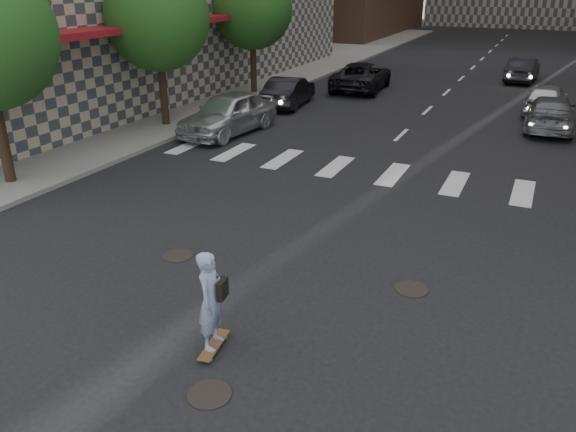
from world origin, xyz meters
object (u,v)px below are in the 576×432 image
at_px(silver_sedan, 228,113).
at_px(traffic_car_e, 522,70).
at_px(traffic_car_b, 550,113).
at_px(skateboarder, 212,301).
at_px(traffic_car_a, 289,91).
at_px(traffic_car_c, 362,76).
at_px(tree_c, 254,4).
at_px(traffic_car_d, 546,99).
at_px(tree_b, 160,12).

relative_size(silver_sedan, traffic_car_e, 1.15).
bearing_deg(traffic_car_b, skateboarder, 74.19).
distance_m(skateboarder, silver_sedan, 14.59).
xyz_separation_m(skateboarder, traffic_car_b, (4.74, 18.96, -0.29)).
relative_size(traffic_car_a, traffic_car_b, 0.91).
bearing_deg(silver_sedan, traffic_car_c, 86.16).
relative_size(tree_c, traffic_car_b, 1.37).
height_order(traffic_car_b, traffic_car_d, traffic_car_d).
bearing_deg(traffic_car_a, traffic_car_e, -136.46).
distance_m(silver_sedan, traffic_car_e, 20.71).
relative_size(tree_b, traffic_car_d, 1.56).
bearing_deg(silver_sedan, tree_c, 116.29).
height_order(silver_sedan, traffic_car_b, silver_sedan).
xyz_separation_m(tree_b, traffic_car_d, (14.58, 9.36, -3.92)).
xyz_separation_m(skateboarder, traffic_car_a, (-7.15, 18.55, -0.27)).
relative_size(tree_b, traffic_car_e, 1.53).
height_order(traffic_car_d, traffic_car_e, traffic_car_d).
bearing_deg(traffic_car_b, tree_b, 21.40).
bearing_deg(traffic_car_b, traffic_car_e, -82.66).
height_order(tree_b, traffic_car_d, tree_b).
xyz_separation_m(tree_b, silver_sedan, (2.94, 0.09, -3.80)).
bearing_deg(traffic_car_d, traffic_car_a, 20.57).
relative_size(silver_sedan, traffic_car_c, 0.89).
xyz_separation_m(silver_sedan, traffic_car_c, (1.96, 11.41, -0.07)).
distance_m(tree_b, silver_sedan, 4.80).
bearing_deg(traffic_car_d, silver_sedan, 42.69).
relative_size(skateboarder, traffic_car_d, 0.45).
bearing_deg(tree_c, silver_sedan, -69.62).
xyz_separation_m(silver_sedan, traffic_car_a, (0.02, 5.85, -0.12)).
bearing_deg(traffic_car_c, traffic_car_d, 163.21).
distance_m(tree_b, skateboarder, 16.57).
bearing_deg(skateboarder, traffic_car_d, 69.93).
relative_size(traffic_car_c, traffic_car_e, 1.29).
height_order(tree_b, tree_c, same).
xyz_separation_m(traffic_car_b, traffic_car_c, (-9.95, 5.15, 0.07)).
xyz_separation_m(traffic_car_b, traffic_car_d, (-0.27, 3.01, 0.02)).
bearing_deg(tree_c, traffic_car_e, 38.31).
bearing_deg(tree_b, traffic_car_e, 54.61).
bearing_deg(traffic_car_a, tree_c, -42.20).
relative_size(tree_c, traffic_car_d, 1.56).
bearing_deg(skateboarder, tree_b, 120.16).
height_order(skateboarder, traffic_car_b, skateboarder).
height_order(tree_b, silver_sedan, tree_b).
bearing_deg(skateboarder, traffic_car_b, 67.40).
bearing_deg(traffic_car_d, skateboarder, 82.65).
relative_size(skateboarder, traffic_car_a, 0.43).
bearing_deg(traffic_car_e, traffic_car_c, 44.07).
relative_size(tree_c, skateboarder, 3.49).
distance_m(tree_b, traffic_car_e, 22.70).
bearing_deg(traffic_car_c, tree_c, 31.25).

